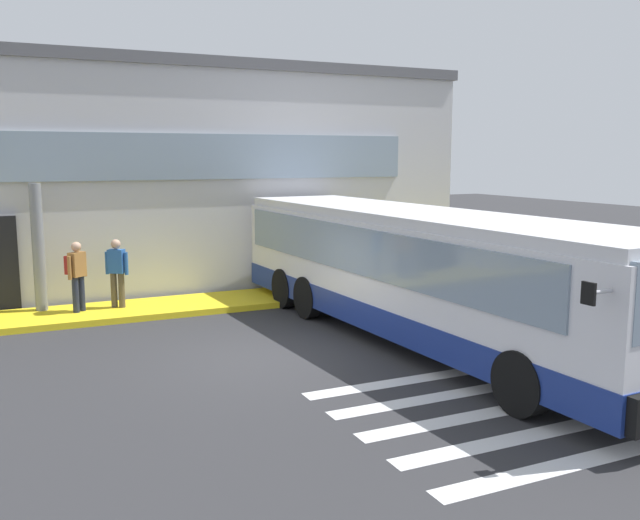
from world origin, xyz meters
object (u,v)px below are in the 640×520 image
entry_support_column (38,247)px  passenger_near_column (76,272)px  passenger_by_doorway (117,270)px  bus_main_foreground (420,277)px

entry_support_column → passenger_near_column: size_ratio=1.82×
entry_support_column → passenger_by_doorway: size_ratio=1.82×
entry_support_column → bus_main_foreground: 9.02m
entry_support_column → passenger_near_column: entry_support_column is taller
bus_main_foreground → passenger_near_column: 8.07m
bus_main_foreground → passenger_by_doorway: 7.43m
entry_support_column → bus_main_foreground: (7.03, -5.64, -0.33)m
entry_support_column → passenger_by_doorway: entry_support_column is taller
passenger_near_column → passenger_by_doorway: same height
bus_main_foreground → passenger_by_doorway: bearing=135.7°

